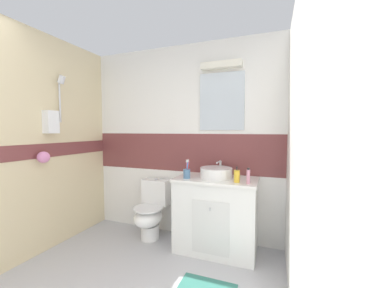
% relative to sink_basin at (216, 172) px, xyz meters
% --- Properties ---
extents(wall_back_tiled, '(3.20, 0.20, 2.50)m').
position_rel_sink_basin_xyz_m(wall_back_tiled, '(-0.53, 0.29, 0.35)').
color(wall_back_tiled, white).
rests_on(wall_back_tiled, ground_plane).
extents(wall_left_shower_alcove, '(0.25, 3.48, 2.50)m').
position_rel_sink_basin_xyz_m(wall_left_shower_alcove, '(-1.89, -0.95, 0.34)').
color(wall_left_shower_alcove, beige).
rests_on(wall_left_shower_alcove, ground_plane).
extents(wall_right_plain, '(0.10, 3.48, 2.50)m').
position_rel_sink_basin_xyz_m(wall_right_plain, '(0.81, -0.96, 0.34)').
color(wall_right_plain, white).
rests_on(wall_right_plain, ground_plane).
extents(vanity_cabinet, '(0.93, 0.53, 0.85)m').
position_rel_sink_basin_xyz_m(vanity_cabinet, '(0.00, -0.01, -0.49)').
color(vanity_cabinet, white).
rests_on(vanity_cabinet, ground_plane).
extents(sink_basin, '(0.37, 0.41, 0.18)m').
position_rel_sink_basin_xyz_m(sink_basin, '(0.00, 0.00, 0.00)').
color(sink_basin, white).
rests_on(sink_basin, vanity_cabinet).
extents(toilet, '(0.37, 0.50, 0.75)m').
position_rel_sink_basin_xyz_m(toilet, '(-0.86, -0.00, -0.56)').
color(toilet, white).
rests_on(toilet, ground_plane).
extents(toothbrush_cup, '(0.08, 0.08, 0.22)m').
position_rel_sink_basin_xyz_m(toothbrush_cup, '(-0.31, -0.15, -0.00)').
color(toothbrush_cup, '#4C7299').
rests_on(toothbrush_cup, vanity_cabinet).
extents(soap_dispenser, '(0.06, 0.06, 0.17)m').
position_rel_sink_basin_xyz_m(soap_dispenser, '(0.26, -0.15, 0.00)').
color(soap_dispenser, yellow).
rests_on(soap_dispenser, vanity_cabinet).
extents(toothpaste_tube_upright, '(0.04, 0.04, 0.17)m').
position_rel_sink_basin_xyz_m(toothpaste_tube_upright, '(0.38, -0.18, 0.02)').
color(toothpaste_tube_upright, pink).
rests_on(toothpaste_tube_upright, vanity_cabinet).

